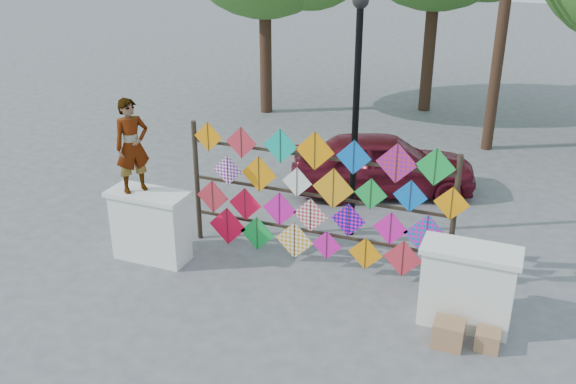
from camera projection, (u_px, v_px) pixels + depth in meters
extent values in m
plane|color=gray|center=(299.00, 282.00, 10.68)|extent=(80.00, 80.00, 0.00)
cube|color=white|center=(151.00, 228.00, 11.19)|extent=(1.30, 0.55, 1.20)
cube|color=white|center=(147.00, 194.00, 10.93)|extent=(1.40, 0.65, 0.08)
cube|color=white|center=(467.00, 289.00, 9.36)|extent=(1.30, 0.55, 1.20)
cube|color=white|center=(472.00, 251.00, 9.10)|extent=(1.40, 0.65, 0.08)
cylinder|color=black|center=(197.00, 182.00, 11.69)|extent=(0.09, 0.09, 2.30)
cylinder|color=black|center=(453.00, 223.00, 10.12)|extent=(0.09, 0.09, 2.30)
cube|color=black|center=(315.00, 232.00, 11.14)|extent=(4.60, 0.04, 0.04)
cube|color=black|center=(316.00, 195.00, 10.86)|extent=(4.60, 0.04, 0.04)
cube|color=black|center=(317.00, 157.00, 10.59)|extent=(4.60, 0.04, 0.04)
cube|color=orange|center=(208.00, 137.00, 11.16)|extent=(0.54, 0.01, 0.54)
cube|color=black|center=(208.00, 137.00, 11.15)|extent=(0.01, 0.01, 0.53)
cube|color=red|center=(241.00, 143.00, 10.96)|extent=(0.57, 0.01, 0.57)
cube|color=black|center=(241.00, 143.00, 10.95)|extent=(0.01, 0.01, 0.56)
cube|color=#0BB69B|center=(280.00, 146.00, 10.70)|extent=(0.61, 0.01, 0.61)
cube|color=black|center=(280.00, 146.00, 10.69)|extent=(0.01, 0.01, 0.60)
cube|color=orange|center=(315.00, 151.00, 10.49)|extent=(0.68, 0.01, 0.68)
cube|color=black|center=(315.00, 151.00, 10.48)|extent=(0.01, 0.01, 0.67)
cube|color=blue|center=(354.00, 157.00, 10.28)|extent=(0.59, 0.01, 0.59)
cube|color=black|center=(354.00, 158.00, 10.27)|extent=(0.01, 0.01, 0.58)
cube|color=purple|center=(397.00, 163.00, 10.04)|extent=(0.67, 0.01, 0.67)
cube|color=black|center=(396.00, 164.00, 10.03)|extent=(0.01, 0.01, 0.66)
cube|color=green|center=(435.00, 167.00, 9.83)|extent=(0.63, 0.01, 0.63)
cube|color=black|center=(435.00, 167.00, 9.82)|extent=(0.01, 0.01, 0.62)
cube|color=purple|center=(228.00, 170.00, 11.22)|extent=(0.56, 0.01, 0.56)
cube|color=black|center=(228.00, 170.00, 11.21)|extent=(0.01, 0.01, 0.55)
cube|color=orange|center=(259.00, 174.00, 11.01)|extent=(0.66, 0.01, 0.66)
cube|color=black|center=(259.00, 174.00, 11.00)|extent=(0.01, 0.01, 0.65)
cube|color=white|center=(297.00, 182.00, 10.79)|extent=(0.54, 0.01, 0.54)
cube|color=black|center=(297.00, 182.00, 10.78)|extent=(0.01, 0.01, 0.53)
cube|color=orange|center=(333.00, 189.00, 10.58)|extent=(0.72, 0.01, 0.72)
cube|color=black|center=(333.00, 189.00, 10.57)|extent=(0.01, 0.01, 0.71)
cube|color=green|center=(371.00, 194.00, 10.36)|extent=(0.55, 0.01, 0.55)
cube|color=black|center=(371.00, 194.00, 10.35)|extent=(0.01, 0.01, 0.54)
cube|color=blue|center=(410.00, 196.00, 10.12)|extent=(0.56, 0.01, 0.56)
cube|color=black|center=(410.00, 197.00, 10.11)|extent=(0.01, 0.01, 0.55)
cube|color=orange|center=(452.00, 204.00, 9.91)|extent=(0.56, 0.01, 0.56)
cube|color=black|center=(451.00, 204.00, 9.90)|extent=(0.01, 0.01, 0.55)
cube|color=red|center=(213.00, 197.00, 11.51)|extent=(0.63, 0.01, 0.63)
cube|color=black|center=(212.00, 197.00, 11.50)|extent=(0.01, 0.01, 0.62)
cube|color=#FF0B36|center=(245.00, 204.00, 11.30)|extent=(0.62, 0.01, 0.62)
cube|color=black|center=(245.00, 204.00, 11.29)|extent=(0.01, 0.01, 0.61)
cube|color=#E615A1|center=(279.00, 209.00, 11.07)|extent=(0.63, 0.01, 0.63)
cube|color=black|center=(279.00, 209.00, 11.06)|extent=(0.01, 0.01, 0.62)
cube|color=red|center=(310.00, 215.00, 10.89)|extent=(0.62, 0.01, 0.62)
cube|color=black|center=(310.00, 215.00, 10.88)|extent=(0.01, 0.01, 0.61)
cube|color=#E615A1|center=(348.00, 220.00, 10.65)|extent=(0.60, 0.01, 0.60)
cube|color=black|center=(348.00, 220.00, 10.64)|extent=(0.01, 0.01, 0.59)
cube|color=#E615A1|center=(390.00, 229.00, 10.42)|extent=(0.59, 0.01, 0.59)
cube|color=black|center=(390.00, 229.00, 10.41)|extent=(0.01, 0.01, 0.58)
cube|color=#E615A1|center=(426.00, 236.00, 10.23)|extent=(0.75, 0.01, 0.75)
cube|color=black|center=(426.00, 236.00, 10.22)|extent=(0.01, 0.01, 0.74)
cube|color=#FF0B36|center=(228.00, 226.00, 11.58)|extent=(0.73, 0.01, 0.73)
cube|color=black|center=(227.00, 226.00, 11.57)|extent=(0.01, 0.01, 0.72)
cube|color=green|center=(257.00, 233.00, 11.39)|extent=(0.66, 0.01, 0.66)
cube|color=black|center=(257.00, 234.00, 11.38)|extent=(0.01, 0.01, 0.64)
cube|color=orange|center=(294.00, 240.00, 11.15)|extent=(0.70, 0.01, 0.70)
cube|color=black|center=(294.00, 241.00, 11.14)|extent=(0.01, 0.01, 0.69)
cube|color=#E615A1|center=(327.00, 245.00, 10.94)|extent=(0.53, 0.01, 0.53)
cube|color=black|center=(326.00, 246.00, 10.93)|extent=(0.01, 0.01, 0.52)
cube|color=orange|center=(365.00, 254.00, 10.72)|extent=(0.59, 0.01, 0.59)
cube|color=black|center=(365.00, 254.00, 10.71)|extent=(0.01, 0.01, 0.58)
cube|color=red|center=(403.00, 259.00, 10.49)|extent=(0.66, 0.01, 0.66)
cube|color=black|center=(402.00, 259.00, 10.48)|extent=(0.01, 0.01, 0.65)
cube|color=blue|center=(443.00, 267.00, 10.27)|extent=(0.60, 0.01, 0.60)
cube|color=black|center=(443.00, 267.00, 10.26)|extent=(0.01, 0.01, 0.59)
cylinder|color=#42291C|center=(266.00, 49.00, 19.11)|extent=(0.36, 0.36, 3.85)
cylinder|color=#42291C|center=(430.00, 43.00, 19.23)|extent=(0.36, 0.36, 4.12)
cylinder|color=#42291C|center=(500.00, 42.00, 15.65)|extent=(0.28, 0.28, 5.50)
imported|color=#99999E|center=(132.00, 146.00, 10.67)|extent=(0.65, 0.71, 1.62)
imported|color=maroon|center=(383.00, 163.00, 13.86)|extent=(4.26, 2.97, 1.35)
cylinder|color=black|center=(355.00, 129.00, 11.45)|extent=(0.12, 0.12, 4.20)
sphere|color=black|center=(361.00, 1.00, 10.56)|extent=(0.28, 0.28, 0.28)
cube|color=#AE7B54|center=(448.00, 333.00, 9.06)|extent=(0.43, 0.38, 0.38)
cube|color=#AE7B54|center=(487.00, 340.00, 9.00)|extent=(0.34, 0.31, 0.28)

